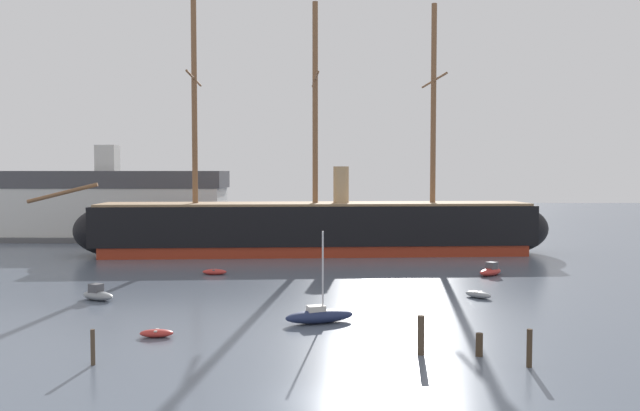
% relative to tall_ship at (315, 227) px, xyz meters
% --- Properties ---
extents(ground_plane, '(400.00, 400.00, 0.00)m').
position_rel_tall_ship_xyz_m(ground_plane, '(1.14, -55.97, -3.63)').
color(ground_plane, slate).
extents(tall_ship, '(69.32, 15.91, 33.32)m').
position_rel_tall_ship_xyz_m(tall_ship, '(0.00, 0.00, 0.00)').
color(tall_ship, maroon).
rests_on(tall_ship, ground).
extents(dinghy_foreground_left, '(2.28, 1.11, 0.53)m').
position_rel_tall_ship_xyz_m(dinghy_foreground_left, '(-9.96, -44.10, -3.37)').
color(dinghy_foreground_left, '#B22D28').
rests_on(dinghy_foreground_left, ground).
extents(sailboat_near_centre, '(5.38, 3.14, 6.71)m').
position_rel_tall_ship_xyz_m(sailboat_near_centre, '(0.87, -39.94, -3.07)').
color(sailboat_near_centre, '#1E284C').
rests_on(sailboat_near_centre, ground).
extents(motorboat_mid_left, '(3.58, 2.81, 1.40)m').
position_rel_tall_ship_xyz_m(motorboat_mid_left, '(-18.25, -31.55, -3.14)').
color(motorboat_mid_left, gray).
rests_on(motorboat_mid_left, ground).
extents(dinghy_mid_right, '(2.52, 2.62, 0.60)m').
position_rel_tall_ship_xyz_m(dinghy_mid_right, '(14.71, -30.33, -3.33)').
color(dinghy_mid_right, gray).
rests_on(dinghy_mid_right, ground).
extents(dinghy_alongside_bow, '(2.65, 1.26, 0.61)m').
position_rel_tall_ship_xyz_m(dinghy_alongside_bow, '(-10.54, -17.61, -3.32)').
color(dinghy_alongside_bow, '#B22D28').
rests_on(dinghy_alongside_bow, ground).
extents(motorboat_alongside_stern, '(3.44, 3.37, 1.43)m').
position_rel_tall_ship_xyz_m(motorboat_alongside_stern, '(18.90, -17.96, -3.13)').
color(motorboat_alongside_stern, '#B22D28').
rests_on(motorboat_alongside_stern, ground).
extents(dinghy_far_left, '(1.78, 2.52, 0.55)m').
position_rel_tall_ship_xyz_m(dinghy_far_left, '(-24.75, -1.59, -3.36)').
color(dinghy_far_left, '#1E284C').
rests_on(dinghy_far_left, ground).
extents(mooring_piling_nearest, '(0.43, 0.43, 2.39)m').
position_rel_tall_ship_xyz_m(mooring_piling_nearest, '(7.07, -48.17, -2.44)').
color(mooring_piling_nearest, '#4C3D2D').
rests_on(mooring_piling_nearest, ground).
extents(mooring_piling_left_pair, '(0.25, 0.25, 2.06)m').
position_rel_tall_ship_xyz_m(mooring_piling_left_pair, '(-11.97, -50.42, -2.60)').
color(mooring_piling_left_pair, '#4C3D2D').
rests_on(mooring_piling_left_pair, ground).
extents(mooring_piling_right_pair, '(0.43, 0.43, 1.39)m').
position_rel_tall_ship_xyz_m(mooring_piling_right_pair, '(10.52, -48.46, -2.94)').
color(mooring_piling_right_pair, '#423323').
rests_on(mooring_piling_right_pair, ground).
extents(mooring_piling_midwater, '(0.32, 0.32, 2.18)m').
position_rel_tall_ship_xyz_m(mooring_piling_midwater, '(12.82, -50.67, -2.54)').
color(mooring_piling_midwater, '#423323').
rests_on(mooring_piling_midwater, ground).
extents(dockside_warehouse_left, '(41.23, 12.91, 15.32)m').
position_rel_tall_ship_xyz_m(dockside_warehouse_left, '(-34.13, 19.26, 1.93)').
color(dockside_warehouse_left, '#565659').
rests_on(dockside_warehouse_left, ground).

